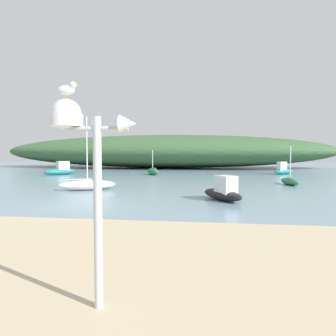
{
  "coord_description": "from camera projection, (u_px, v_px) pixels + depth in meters",
  "views": [
    {
      "loc": [
        5.81,
        -13.15,
        2.41
      ],
      "look_at": [
        3.15,
        6.57,
        1.37
      ],
      "focal_mm": 33.04,
      "sensor_mm": 36.0,
      "label": 1
    }
  ],
  "objects": [
    {
      "name": "seagull_on_radar",
      "position": [
        67.0,
        89.0,
        4.29
      ],
      "size": [
        0.33,
        0.12,
        0.24
      ],
      "color": "orange",
      "rests_on": "mast_structure"
    },
    {
      "name": "ground_plane",
      "position": [
        79.0,
        205.0,
        13.91
      ],
      "size": [
        120.0,
        120.0,
        0.0
      ],
      "primitive_type": "plane",
      "color": "#7A99A8"
    },
    {
      "name": "motorboat_east_reach",
      "position": [
        61.0,
        170.0,
        32.57
      ],
      "size": [
        2.95,
        3.19,
        1.43
      ],
      "color": "teal",
      "rests_on": "ground"
    },
    {
      "name": "sailboat_inner_mooring",
      "position": [
        87.0,
        185.0,
        19.51
      ],
      "size": [
        3.71,
        2.61,
        4.62
      ],
      "color": "white",
      "rests_on": "ground"
    },
    {
      "name": "distant_hill",
      "position": [
        165.0,
        151.0,
        47.36
      ],
      "size": [
        50.68,
        15.15,
        4.98
      ],
      "primitive_type": "ellipsoid",
      "color": "#3D6038",
      "rests_on": "ground"
    },
    {
      "name": "sailboat_near_shore",
      "position": [
        290.0,
        181.0,
        22.59
      ],
      "size": [
        1.22,
        2.76,
        2.84
      ],
      "color": "#287A4C",
      "rests_on": "ground"
    },
    {
      "name": "motorboat_outer_mooring",
      "position": [
        283.0,
        170.0,
        33.04
      ],
      "size": [
        2.55,
        1.92,
        1.36
      ],
      "color": "teal",
      "rests_on": "ground"
    },
    {
      "name": "sailboat_centre_water",
      "position": [
        153.0,
        171.0,
        32.49
      ],
      "size": [
        1.97,
        2.46,
        2.61
      ],
      "color": "#287A4C",
      "rests_on": "ground"
    },
    {
      "name": "mast_structure",
      "position": [
        80.0,
        140.0,
        4.31
      ],
      "size": [
        1.24,
        0.46,
        2.95
      ],
      "color": "silver",
      "rests_on": "beach_sand"
    },
    {
      "name": "motorboat_by_sandbar",
      "position": [
        223.0,
        192.0,
        15.35
      ],
      "size": [
        2.36,
        2.97,
        1.25
      ],
      "color": "black",
      "rests_on": "ground"
    }
  ]
}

